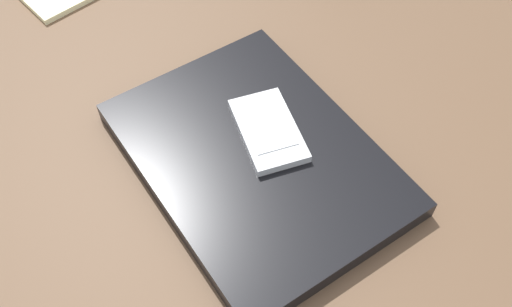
# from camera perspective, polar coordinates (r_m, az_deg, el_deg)

# --- Properties ---
(desk_surface) EXTENTS (1.20, 0.80, 0.03)m
(desk_surface) POSITION_cam_1_polar(r_m,az_deg,el_deg) (0.70, 2.62, 2.13)
(desk_surface) COLOR brown
(desk_surface) RESTS_ON ground
(laptop_closed) EXTENTS (0.36, 0.29, 0.02)m
(laptop_closed) POSITION_cam_1_polar(r_m,az_deg,el_deg) (0.64, 0.00, -0.44)
(laptop_closed) COLOR black
(laptop_closed) RESTS_ON desk_surface
(cell_phone_on_laptop) EXTENTS (0.11, 0.07, 0.01)m
(cell_phone_on_laptop) POSITION_cam_1_polar(r_m,az_deg,el_deg) (0.65, 1.22, 2.34)
(cell_phone_on_laptop) COLOR silver
(cell_phone_on_laptop) RESTS_ON laptop_closed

